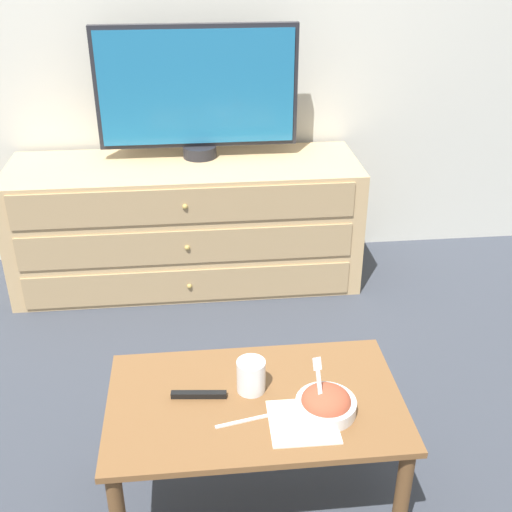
% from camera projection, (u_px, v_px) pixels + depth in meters
% --- Properties ---
extents(ground_plane, '(12.00, 12.00, 0.00)m').
position_uv_depth(ground_plane, '(197.00, 250.00, 3.57)').
color(ground_plane, '#383D47').
extents(wall_back, '(12.00, 0.05, 2.60)m').
position_uv_depth(wall_back, '(185.00, 0.00, 2.98)').
color(wall_back, silver).
rests_on(wall_back, ground_plane).
extents(dresser, '(1.66, 0.54, 0.61)m').
position_uv_depth(dresser, '(187.00, 223.00, 3.16)').
color(dresser, tan).
rests_on(dresser, ground_plane).
extents(tv, '(0.94, 0.16, 0.62)m').
position_uv_depth(tv, '(197.00, 91.00, 2.96)').
color(tv, '#232328').
rests_on(tv, dresser).
extents(coffee_table, '(0.87, 0.52, 0.39)m').
position_uv_depth(coffee_table, '(255.00, 414.00, 1.91)').
color(coffee_table, brown).
rests_on(coffee_table, ground_plane).
extents(takeout_bowl, '(0.17, 0.17, 0.17)m').
position_uv_depth(takeout_bowl, '(326.00, 403.00, 1.82)').
color(takeout_bowl, silver).
rests_on(takeout_bowl, coffee_table).
extents(drink_cup, '(0.09, 0.09, 0.10)m').
position_uv_depth(drink_cup, '(251.00, 378.00, 1.90)').
color(drink_cup, white).
rests_on(drink_cup, coffee_table).
extents(napkin, '(0.19, 0.19, 0.00)m').
position_uv_depth(napkin, '(303.00, 422.00, 1.79)').
color(napkin, silver).
rests_on(napkin, coffee_table).
extents(knife, '(0.20, 0.05, 0.01)m').
position_uv_depth(knife, '(249.00, 420.00, 1.80)').
color(knife, white).
rests_on(knife, coffee_table).
extents(remote_control, '(0.16, 0.04, 0.02)m').
position_uv_depth(remote_control, '(199.00, 395.00, 1.89)').
color(remote_control, black).
rests_on(remote_control, coffee_table).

